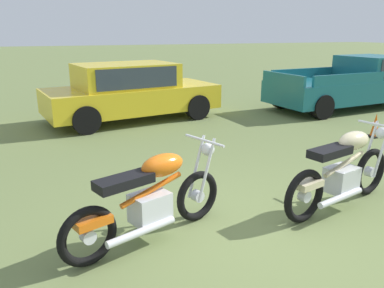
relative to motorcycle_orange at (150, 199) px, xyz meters
name	(u,v)px	position (x,y,z in m)	size (l,w,h in m)	color
ground_plane	(262,236)	(1.16, -0.39, -0.48)	(120.00, 120.00, 0.00)	olive
motorcycle_orange	(150,199)	(0.00, 0.00, 0.00)	(1.95, 0.97, 1.02)	black
motorcycle_cream	(343,171)	(2.49, -0.12, 0.01)	(2.02, 0.84, 1.02)	black
car_yellow	(129,89)	(1.10, 5.87, 0.32)	(4.51, 2.45, 1.43)	gold
pickup_truck_teal	(356,82)	(7.71, 5.08, 0.27)	(5.11, 2.18, 1.49)	#19606B
traffic_cone	(375,126)	(5.62, 2.29, -0.24)	(0.25, 0.25, 0.52)	#EA590F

